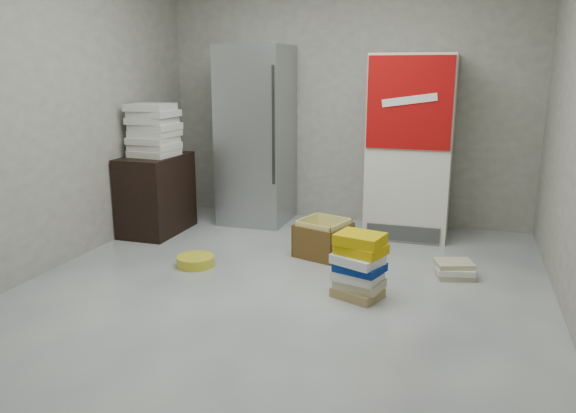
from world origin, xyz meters
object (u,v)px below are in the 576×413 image
Objects in this scene: wood_shelf at (156,194)px; steel_fridge at (256,136)px; cardboard_box at (323,241)px; phonebook_stack_main at (359,266)px; coke_cooler at (411,146)px.

steel_fridge is at bearing 41.31° from wood_shelf.
steel_fridge is at bearing 154.37° from cardboard_box.
wood_shelf reaches higher than phonebook_stack_main.
coke_cooler is at bearing -0.18° from steel_fridge.
cardboard_box is (1.83, -0.22, -0.26)m from wood_shelf.
wood_shelf is (-0.83, -0.73, -0.55)m from steel_fridge.
coke_cooler reaches higher than wood_shelf.
coke_cooler is at bearing 73.48° from cardboard_box.
coke_cooler reaches higher than phonebook_stack_main.
phonebook_stack_main reaches higher than cardboard_box.
wood_shelf is 2.56m from phonebook_stack_main.
steel_fridge is 1.06× the size of coke_cooler.
coke_cooler is at bearing 105.92° from phonebook_stack_main.
steel_fridge is 1.65m from coke_cooler.
cardboard_box is at bearing -43.49° from steel_fridge.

